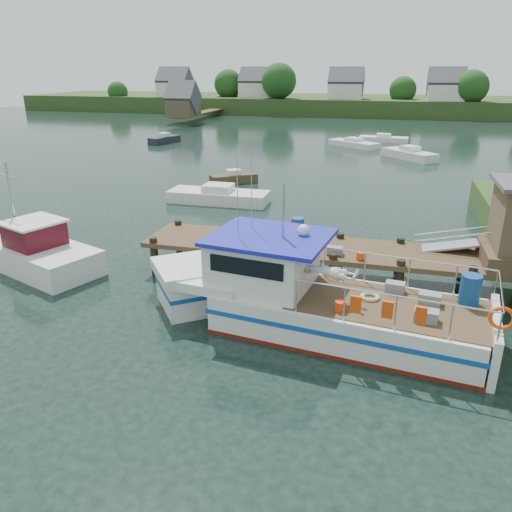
% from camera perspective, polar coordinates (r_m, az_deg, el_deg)
% --- Properties ---
extents(ground_plane, '(160.00, 160.00, 0.00)m').
position_cam_1_polar(ground_plane, '(21.25, 3.65, -2.14)').
color(ground_plane, black).
extents(far_shore, '(140.00, 42.55, 9.22)m').
position_cam_1_polar(far_shore, '(101.85, 13.36, 16.75)').
color(far_shore, '#2D441C').
rests_on(far_shore, ground).
extents(dock, '(16.60, 3.00, 4.78)m').
position_cam_1_polar(dock, '(20.35, 22.09, 2.01)').
color(dock, '#493622').
rests_on(dock, ground).
extents(lobster_boat, '(12.05, 4.83, 5.79)m').
position_cam_1_polar(lobster_boat, '(16.78, 5.58, -4.77)').
color(lobster_boat, silver).
rests_on(lobster_boat, ground).
extents(work_boat, '(8.45, 5.07, 4.52)m').
position_cam_1_polar(work_boat, '(24.40, -24.84, 0.78)').
color(work_boat, silver).
rests_on(work_boat, ground).
extents(moored_rowboat, '(3.55, 3.07, 1.03)m').
position_cam_1_polar(moored_rowboat, '(38.41, -2.57, 8.90)').
color(moored_rowboat, '#493622').
rests_on(moored_rowboat, ground).
extents(moored_far, '(5.75, 2.30, 0.96)m').
position_cam_1_polar(moored_far, '(62.30, 14.35, 12.84)').
color(moored_far, silver).
rests_on(moored_far, ground).
extents(moored_a, '(6.48, 2.26, 1.19)m').
position_cam_1_polar(moored_a, '(32.72, -4.30, 6.88)').
color(moored_a, silver).
rests_on(moored_a, ground).
extents(moored_b, '(5.30, 5.47, 1.26)m').
position_cam_1_polar(moored_b, '(50.91, 17.11, 11.06)').
color(moored_b, silver).
rests_on(moored_b, ground).
extents(moored_d, '(5.95, 5.13, 1.01)m').
position_cam_1_polar(moored_d, '(57.58, 11.10, 12.51)').
color(moored_d, silver).
rests_on(moored_d, ground).
extents(moored_e, '(2.55, 4.44, 1.16)m').
position_cam_1_polar(moored_e, '(60.54, -10.43, 13.00)').
color(moored_e, black).
rests_on(moored_e, ground).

